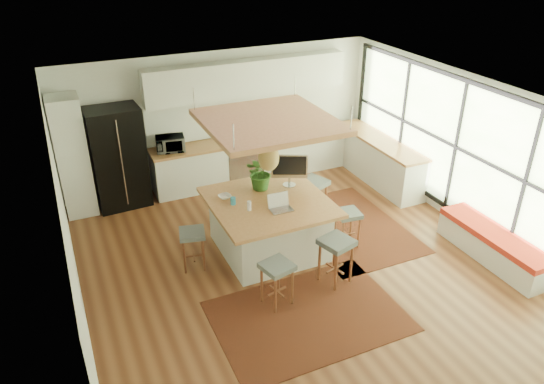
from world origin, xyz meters
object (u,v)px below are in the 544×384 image
laptop (281,203)px  microwave (170,142)px  island (269,225)px  stool_left_side (193,248)px  stool_near_right (335,262)px  stool_right_back (312,202)px  stool_near_left (277,283)px  fridge (118,160)px  stool_right_front (347,227)px  island_plant (261,176)px  monitor (289,171)px

laptop → microwave: bearing=108.7°
island → stool_left_side: 1.29m
stool_near_right → stool_right_back: bearing=72.4°
stool_left_side → stool_right_back: bearing=13.1°
stool_near_left → microwave: size_ratio=1.27×
microwave → stool_near_left: bearing=-74.3°
stool_near_left → fridge: bearing=110.4°
stool_near_left → stool_near_right: 1.02m
stool_right_front → stool_right_back: bearing=96.7°
microwave → island_plant: bearing=-56.8°
monitor → microwave: (-1.45, 2.29, -0.08)m
monitor → island_plant: 0.49m
fridge → laptop: bearing=-59.7°
fridge → island: fridge is taller
microwave → island_plant: (0.98, -2.19, 0.05)m
fridge → stool_left_side: 2.75m
laptop → monitor: monitor is taller
fridge → stool_right_front: fridge is taller
stool_left_side → microwave: bearing=82.0°
island → stool_near_right: size_ratio=2.48×
fridge → stool_near_left: bearing=-72.7°
microwave → fridge: bearing=-171.2°
fridge → stool_left_side: fridge is taller
stool_left_side → island: bearing=-1.6°
stool_near_right → laptop: (-0.51, 0.84, 0.70)m
fridge → stool_left_side: bearing=-79.1°
stool_right_back → laptop: laptop is taller
fridge → monitor: 3.38m
island_plant → microwave: bearing=114.1°
fridge → stool_near_left: size_ratio=2.84×
stool_near_left → microwave: 4.05m
stool_near_right → monitor: size_ratio=1.21×
fridge → stool_right_front: 4.46m
stool_left_side → island_plant: (1.35, 0.41, 0.81)m
stool_near_left → monitor: size_ratio=1.11×
laptop → island_plant: size_ratio=0.62×
stool_right_front → island_plant: island_plant is taller
island → stool_near_left: 1.40m
fridge → stool_near_right: fridge is taller
island_plant → stool_near_left: bearing=-106.4°
stool_near_left → stool_left_side: (-0.83, 1.35, 0.00)m
monitor → stool_near_right: bearing=-63.9°
stool_right_back → stool_right_front: bearing=-83.3°
monitor → laptop: bearing=-99.3°
stool_near_left → stool_left_side: 1.58m
fridge → stool_left_side: (0.65, -2.61, -0.57)m
monitor → island_plant: bearing=-167.2°
stool_right_front → stool_near_left: bearing=-152.5°
stool_near_right → stool_left_side: 2.22m
island → island_plant: 0.83m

